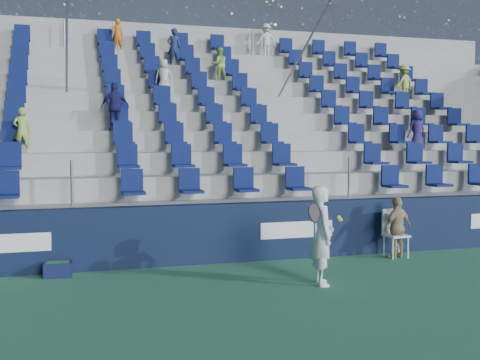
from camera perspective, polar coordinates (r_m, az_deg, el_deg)
name	(u,v)px	position (r m, az deg, el deg)	size (l,w,h in m)	color
ground	(280,302)	(9.51, 3.81, -11.45)	(70.00, 70.00, 0.00)	#31734E
sponsor_wall	(226,233)	(12.31, -1.36, -5.02)	(24.00, 0.32, 1.20)	black
grandstand	(178,152)	(17.13, -5.94, 2.65)	(24.00, 8.17, 6.63)	#A7A7A1
tennis_player	(322,235)	(10.48, 7.77, -5.19)	(0.69, 0.70, 1.72)	white
line_judge_chair	(394,230)	(13.28, 14.35, -4.57)	(0.48, 0.49, 1.02)	white
line_judge	(398,227)	(13.14, 14.71, -4.36)	(0.76, 0.32, 1.30)	tan
ball_bin	(58,269)	(11.57, -16.89, -8.04)	(0.51, 0.35, 0.28)	#10143B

